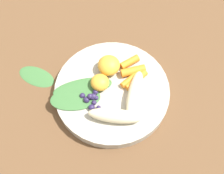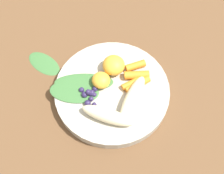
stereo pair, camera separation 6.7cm
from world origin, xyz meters
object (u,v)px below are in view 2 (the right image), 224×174
Objects in this scene: bowl at (112,92)px; orange_segment_near at (101,80)px; banana_peeled_left at (133,97)px; kale_leaf_stray at (44,63)px; banana_peeled_right at (108,116)px.

bowl is 0.04m from orange_segment_near.
banana_peeled_left is 2.77× the size of orange_segment_near.
kale_leaf_stray is (0.17, 0.17, -0.04)m from banana_peeled_left.
orange_segment_near is at bearing 119.26° from banana_peeled_right.
kale_leaf_stray is (0.11, 0.12, -0.04)m from orange_segment_near.
bowl is at bearing -136.22° from orange_segment_near.
orange_segment_near reaches higher than kale_leaf_stray.
bowl is 2.29× the size of banana_peeled_left.
kale_leaf_stray is (0.13, 0.14, -0.01)m from bowl.
banana_peeled_left is 0.08m from orange_segment_near.
bowl is 0.19m from kale_leaf_stray.
bowl is 2.78× the size of kale_leaf_stray.
banana_peeled_left is 0.25m from kale_leaf_stray.
banana_peeled_right and orange_segment_near have the same top height.
banana_peeled_right reaches higher than bowl.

